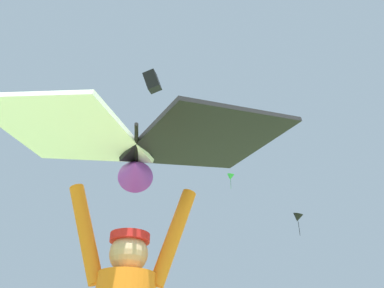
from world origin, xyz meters
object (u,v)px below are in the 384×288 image
Objects in this scene: held_stunt_kite at (137,142)px; distant_kite_black_high_left at (152,81)px; distant_kite_green_mid_left at (230,177)px; distant_kite_black_far_center at (298,218)px.

distant_kite_black_high_left is at bearing 106.98° from held_stunt_kite.
held_stunt_kite is 34.72m from distant_kite_green_mid_left.
distant_kite_black_high_left is at bearing -98.04° from distant_kite_green_mid_left.
distant_kite_black_high_left reaches higher than distant_kite_black_far_center.
held_stunt_kite is 1.32× the size of distant_kite_green_mid_left.
distant_kite_black_far_center reaches higher than held_stunt_kite.
held_stunt_kite is at bearing -73.02° from distant_kite_black_high_left.
distant_kite_black_high_left reaches higher than held_stunt_kite.
distant_kite_black_far_center is 1.19× the size of distant_kite_green_mid_left.
held_stunt_kite is 1.63× the size of distant_kite_black_high_left.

